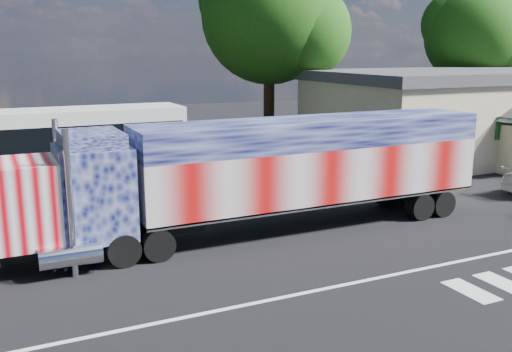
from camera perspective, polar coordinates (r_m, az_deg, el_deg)
name	(u,v)px	position (r m, az deg, el deg)	size (l,w,h in m)	color
ground	(295,251)	(18.79, 3.93, -7.48)	(100.00, 100.00, 0.00)	black
lane_markings	(414,284)	(16.84, 15.50, -10.35)	(30.00, 2.67, 0.01)	silver
semi_truck	(251,174)	(19.73, -0.50, 0.22)	(20.15, 3.18, 4.29)	black
coach_bus	(37,152)	(27.08, -21.08, 2.26)	(13.13, 3.06, 3.82)	silver
hall_building	(489,111)	(38.98, 22.27, 6.02)	(22.40, 12.80, 5.20)	beige
woman	(59,244)	(17.86, -19.13, -6.43)	(0.60, 0.40, 1.65)	slate
tree_far_ne	(476,36)	(46.23, 21.12, 12.91)	(7.56, 7.20, 11.02)	black
tree_ne_a	(272,17)	(37.29, 1.60, 15.66)	(9.04, 8.61, 12.81)	black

